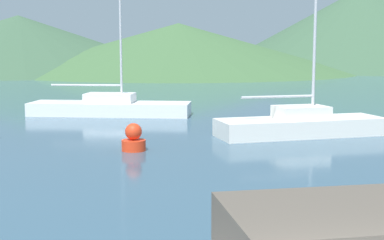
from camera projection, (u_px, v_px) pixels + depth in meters
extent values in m
cube|color=white|center=(301.00, 127.00, 21.58)|extent=(7.05, 2.90, 0.71)
cube|color=white|center=(301.00, 112.00, 21.50)|extent=(2.22, 1.67, 0.50)
cylinder|color=#BCBCC1|center=(315.00, 37.00, 21.23)|extent=(0.12, 0.12, 6.51)
cylinder|color=#BCBCC1|center=(278.00, 97.00, 21.14)|extent=(3.07, 0.50, 0.10)
cube|color=white|center=(110.00, 109.00, 28.17)|extent=(8.68, 4.06, 0.69)
cube|color=white|center=(110.00, 98.00, 28.09)|extent=(2.81, 2.07, 0.48)
cylinder|color=#BCBCC1|center=(121.00, 43.00, 27.65)|extent=(0.12, 0.12, 6.20)
cylinder|color=#BCBCC1|center=(86.00, 85.00, 28.12)|extent=(3.70, 0.97, 0.10)
cylinder|color=red|center=(134.00, 145.00, 18.42)|extent=(0.83, 0.83, 0.37)
sphere|color=red|center=(133.00, 132.00, 18.36)|extent=(0.58, 0.58, 0.58)
cone|color=#38563D|center=(19.00, 43.00, 82.23)|extent=(51.50, 51.50, 8.54)
cone|color=#3D6038|center=(179.00, 48.00, 78.81)|extent=(51.38, 51.38, 7.18)
cone|color=#38563D|center=(362.00, 28.00, 91.47)|extent=(51.36, 51.36, 13.89)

